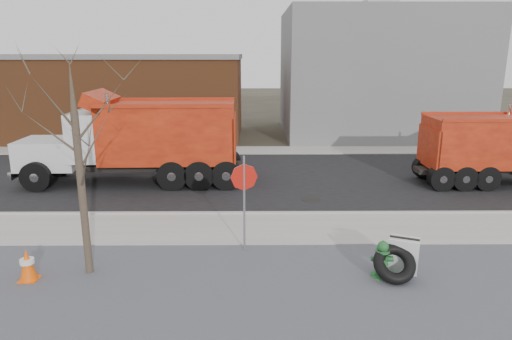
{
  "coord_description": "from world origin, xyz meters",
  "views": [
    {
      "loc": [
        0.84,
        -12.94,
        5.26
      ],
      "look_at": [
        0.95,
        2.2,
        1.4
      ],
      "focal_mm": 32.0,
      "sensor_mm": 36.0,
      "label": 1
    }
  ],
  "objects_px": {
    "sandwich_board": "(403,256)",
    "dump_truck_red_b": "(140,138)",
    "fire_hydrant": "(382,261)",
    "truck_tire": "(395,264)",
    "stop_sign": "(244,187)",
    "dump_truck_red_a": "(506,146)"
  },
  "relations": [
    {
      "from": "fire_hydrant",
      "to": "truck_tire",
      "type": "xyz_separation_m",
      "value": [
        0.24,
        -0.18,
        0.01
      ]
    },
    {
      "from": "fire_hydrant",
      "to": "truck_tire",
      "type": "distance_m",
      "value": 0.3
    },
    {
      "from": "truck_tire",
      "to": "sandwich_board",
      "type": "height_order",
      "value": "sandwich_board"
    },
    {
      "from": "stop_sign",
      "to": "fire_hydrant",
      "type": "bearing_deg",
      "value": -15.39
    },
    {
      "from": "fire_hydrant",
      "to": "dump_truck_red_b",
      "type": "bearing_deg",
      "value": 134.75
    },
    {
      "from": "stop_sign",
      "to": "dump_truck_red_b",
      "type": "relative_size",
      "value": 0.3
    },
    {
      "from": "sandwich_board",
      "to": "dump_truck_red_b",
      "type": "xyz_separation_m",
      "value": [
        -8.26,
        8.29,
        1.42
      ]
    },
    {
      "from": "truck_tire",
      "to": "dump_truck_red_a",
      "type": "height_order",
      "value": "dump_truck_red_a"
    },
    {
      "from": "dump_truck_red_a",
      "to": "stop_sign",
      "type": "bearing_deg",
      "value": -148.69
    },
    {
      "from": "stop_sign",
      "to": "dump_truck_red_b",
      "type": "height_order",
      "value": "dump_truck_red_b"
    },
    {
      "from": "sandwich_board",
      "to": "dump_truck_red_b",
      "type": "height_order",
      "value": "dump_truck_red_b"
    },
    {
      "from": "sandwich_board",
      "to": "dump_truck_red_a",
      "type": "distance_m",
      "value": 10.48
    },
    {
      "from": "dump_truck_red_b",
      "to": "stop_sign",
      "type": "bearing_deg",
      "value": 121.07
    },
    {
      "from": "fire_hydrant",
      "to": "dump_truck_red_a",
      "type": "bearing_deg",
      "value": 50.38
    },
    {
      "from": "truck_tire",
      "to": "stop_sign",
      "type": "relative_size",
      "value": 0.38
    },
    {
      "from": "sandwich_board",
      "to": "dump_truck_red_a",
      "type": "bearing_deg",
      "value": 73.45
    },
    {
      "from": "fire_hydrant",
      "to": "dump_truck_red_a",
      "type": "height_order",
      "value": "dump_truck_red_a"
    },
    {
      "from": "stop_sign",
      "to": "truck_tire",
      "type": "bearing_deg",
      "value": -16.25
    },
    {
      "from": "dump_truck_red_a",
      "to": "fire_hydrant",
      "type": "bearing_deg",
      "value": -132.24
    },
    {
      "from": "truck_tire",
      "to": "stop_sign",
      "type": "xyz_separation_m",
      "value": [
        -3.59,
        1.73,
        1.39
      ]
    },
    {
      "from": "sandwich_board",
      "to": "dump_truck_red_b",
      "type": "relative_size",
      "value": 0.11
    },
    {
      "from": "dump_truck_red_a",
      "to": "sandwich_board",
      "type": "bearing_deg",
      "value": -130.43
    }
  ]
}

